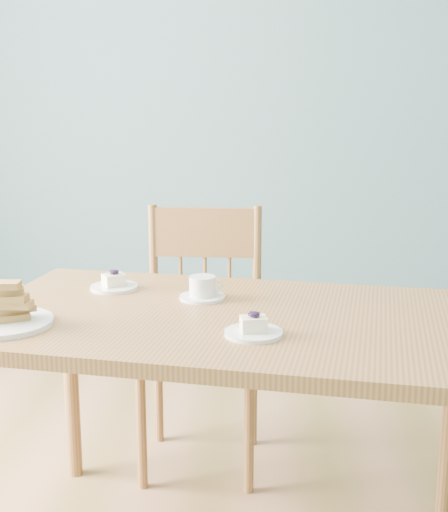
% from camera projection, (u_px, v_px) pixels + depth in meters
% --- Properties ---
extents(room, '(5.01, 5.01, 2.71)m').
position_uv_depth(room, '(276.00, 58.00, 1.73)').
color(room, '#A5724D').
rests_on(room, ground).
extents(dining_table, '(1.42, 0.94, 0.71)m').
position_uv_depth(dining_table, '(229.00, 340.00, 1.86)').
color(dining_table, '#9A673A').
rests_on(dining_table, ground).
extents(dining_chair, '(0.41, 0.39, 0.89)m').
position_uv_depth(dining_chair, '(201.00, 337.00, 2.44)').
color(dining_chair, '#9A673A').
rests_on(dining_chair, ground).
extents(cheesecake_plate_near, '(0.14, 0.14, 0.06)m').
position_uv_depth(cheesecake_plate_near, '(254.00, 329.00, 1.68)').
color(cheesecake_plate_near, white).
rests_on(cheesecake_plate_near, dining_table).
extents(cheesecake_plate_far, '(0.14, 0.14, 0.06)m').
position_uv_depth(cheesecake_plate_far, '(114.00, 284.00, 2.09)').
color(cheesecake_plate_far, white).
rests_on(cheesecake_plate_far, dining_table).
extents(coffee_cup, '(0.13, 0.13, 0.06)m').
position_uv_depth(coffee_cup, '(203.00, 289.00, 1.98)').
color(coffee_cup, white).
rests_on(coffee_cup, dining_table).
extents(biscotti_plate, '(0.25, 0.25, 0.11)m').
position_uv_depth(biscotti_plate, '(2.00, 311.00, 1.75)').
color(biscotti_plate, white).
rests_on(biscotti_plate, dining_table).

